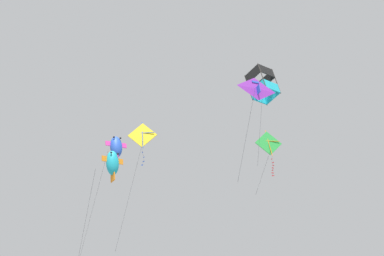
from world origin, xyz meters
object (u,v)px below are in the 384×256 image
kite_diamond_near_left (142,136)px  kite_diamond_highest (268,144)px  kite_box_mid_left (262,84)px  kite_fish_far_centre (116,147)px  kite_fish_upper_right (113,163)px  kite_delta_near_right (257,89)px

kite_diamond_near_left → kite_diamond_highest: kite_diamond_highest is taller
kite_diamond_near_left → kite_box_mid_left: bearing=148.0°
kite_fish_far_centre → kite_fish_upper_right: bearing=73.4°
kite_delta_near_right → kite_diamond_highest: bearing=-124.9°
kite_fish_far_centre → kite_diamond_near_left: bearing=99.7°
kite_diamond_near_left → kite_fish_far_centre: size_ratio=0.96×
kite_delta_near_right → kite_fish_far_centre: bearing=-76.8°
kite_diamond_near_left → kite_box_mid_left: size_ratio=1.34×
kite_box_mid_left → kite_fish_upper_right: size_ratio=0.84×
kite_diamond_highest → kite_box_mid_left: bearing=54.5°
kite_delta_near_right → kite_diamond_near_left: bearing=-74.9°
kite_box_mid_left → kite_fish_far_centre: 12.77m
kite_delta_near_right → kite_box_mid_left: kite_box_mid_left is taller
kite_delta_near_right → kite_box_mid_left: size_ratio=0.86×
kite_box_mid_left → kite_fish_far_centre: kite_box_mid_left is taller
kite_diamond_highest → kite_delta_near_right: bearing=54.3°
kite_box_mid_left → kite_fish_far_centre: bearing=-69.7°
kite_diamond_near_left → kite_fish_far_centre: kite_fish_far_centre is taller
kite_delta_near_right → kite_fish_far_centre: kite_fish_far_centre is taller
kite_delta_near_right → kite_diamond_near_left: (6.17, 9.73, 0.51)m
kite_diamond_near_left → kite_delta_near_right: bearing=115.9°
kite_diamond_near_left → kite_box_mid_left: (-0.04, -8.92, 2.74)m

